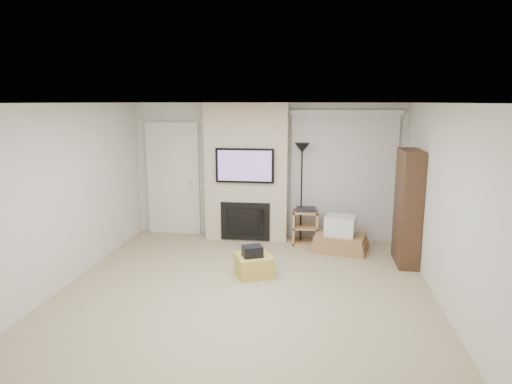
# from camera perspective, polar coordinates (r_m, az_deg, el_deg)

# --- Properties ---
(floor) EXTENTS (5.00, 5.50, 0.00)m
(floor) POSITION_cam_1_polar(r_m,az_deg,el_deg) (6.22, -1.50, -12.62)
(floor) COLOR tan
(floor) RESTS_ON ground
(ceiling) EXTENTS (5.00, 5.50, 0.00)m
(ceiling) POSITION_cam_1_polar(r_m,az_deg,el_deg) (5.69, -1.63, 11.07)
(ceiling) COLOR white
(ceiling) RESTS_ON wall_back
(wall_back) EXTENTS (5.00, 0.00, 2.50)m
(wall_back) POSITION_cam_1_polar(r_m,az_deg,el_deg) (8.51, 1.38, 2.67)
(wall_back) COLOR silver
(wall_back) RESTS_ON ground
(wall_front) EXTENTS (5.00, 0.00, 2.50)m
(wall_front) POSITION_cam_1_polar(r_m,az_deg,el_deg) (3.26, -9.40, -11.74)
(wall_front) COLOR silver
(wall_front) RESTS_ON ground
(wall_left) EXTENTS (0.00, 5.50, 2.50)m
(wall_left) POSITION_cam_1_polar(r_m,az_deg,el_deg) (6.69, -23.20, -0.59)
(wall_left) COLOR silver
(wall_left) RESTS_ON ground
(wall_right) EXTENTS (0.00, 5.50, 2.50)m
(wall_right) POSITION_cam_1_polar(r_m,az_deg,el_deg) (5.98, 22.85, -1.90)
(wall_right) COLOR silver
(wall_right) RESTS_ON ground
(hvac_vent) EXTENTS (0.35, 0.18, 0.01)m
(hvac_vent) POSITION_cam_1_polar(r_m,az_deg,el_deg) (6.44, 3.12, 11.05)
(hvac_vent) COLOR silver
(hvac_vent) RESTS_ON ceiling
(ottoman) EXTENTS (0.65, 0.65, 0.30)m
(ottoman) POSITION_cam_1_polar(r_m,az_deg,el_deg) (6.80, -0.29, -9.13)
(ottoman) COLOR gold
(ottoman) RESTS_ON floor
(black_bag) EXTENTS (0.34, 0.31, 0.16)m
(black_bag) POSITION_cam_1_polar(r_m,az_deg,el_deg) (6.68, -0.45, -7.42)
(black_bag) COLOR black
(black_bag) RESTS_ON ottoman
(fireplace_wall) EXTENTS (1.50, 0.47, 2.50)m
(fireplace_wall) POSITION_cam_1_polar(r_m,az_deg,el_deg) (8.35, -1.17, 2.41)
(fireplace_wall) COLOR beige
(fireplace_wall) RESTS_ON floor
(entry_door) EXTENTS (1.02, 0.11, 2.14)m
(entry_door) POSITION_cam_1_polar(r_m,az_deg,el_deg) (8.88, -10.28, 1.58)
(entry_door) COLOR silver
(entry_door) RESTS_ON floor
(vertical_blinds) EXTENTS (1.98, 0.10, 2.37)m
(vertical_blinds) POSITION_cam_1_polar(r_m,az_deg,el_deg) (8.42, 10.86, 2.55)
(vertical_blinds) COLOR silver
(vertical_blinds) RESTS_ON floor
(floor_lamp) EXTENTS (0.27, 0.27, 1.81)m
(floor_lamp) POSITION_cam_1_polar(r_m,az_deg,el_deg) (8.10, 5.75, 3.41)
(floor_lamp) COLOR black
(floor_lamp) RESTS_ON floor
(av_stand) EXTENTS (0.45, 0.38, 0.66)m
(av_stand) POSITION_cam_1_polar(r_m,az_deg,el_deg) (8.26, 6.19, -4.08)
(av_stand) COLOR tan
(av_stand) RESTS_ON floor
(box_stack) EXTENTS (1.03, 0.86, 0.60)m
(box_stack) POSITION_cam_1_polar(r_m,az_deg,el_deg) (7.99, 10.49, -5.59)
(box_stack) COLOR #9F7549
(box_stack) RESTS_ON floor
(bookshelf) EXTENTS (0.30, 0.80, 1.80)m
(bookshelf) POSITION_cam_1_polar(r_m,az_deg,el_deg) (7.47, 18.45, -1.85)
(bookshelf) COLOR #372317
(bookshelf) RESTS_ON floor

